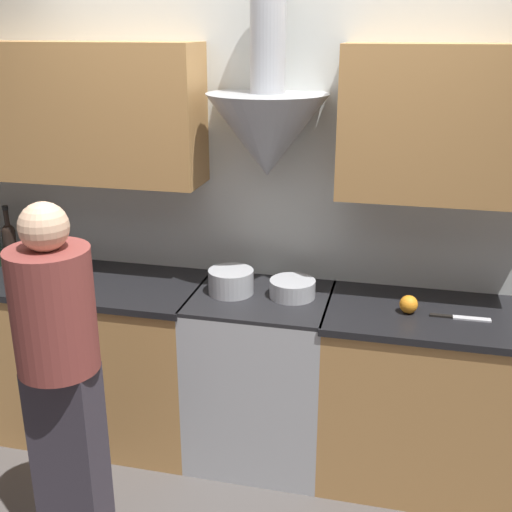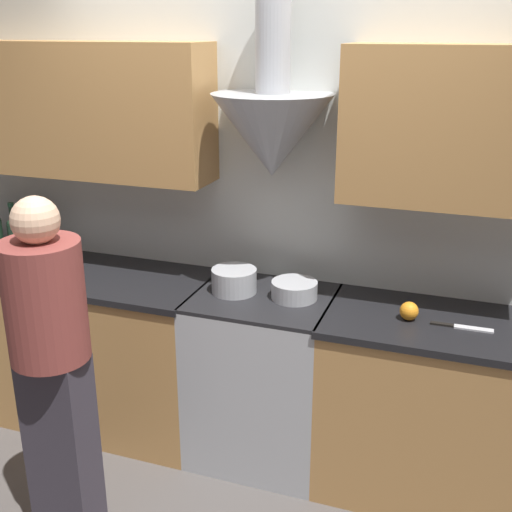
# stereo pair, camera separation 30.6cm
# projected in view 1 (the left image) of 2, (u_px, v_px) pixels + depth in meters

# --- Properties ---
(ground_plane) EXTENTS (12.00, 12.00, 0.00)m
(ground_plane) POSITION_uv_depth(u_px,v_px,m) (247.00, 486.00, 3.28)
(ground_plane) COLOR #4C4744
(wall_back) EXTENTS (8.40, 0.59, 2.60)m
(wall_back) POSITION_uv_depth(u_px,v_px,m) (252.00, 178.00, 3.33)
(wall_back) COLOR silver
(wall_back) RESTS_ON ground_plane
(counter_left) EXTENTS (1.62, 0.62, 0.93)m
(counter_left) POSITION_uv_depth(u_px,v_px,m) (64.00, 353.00, 3.65)
(counter_left) COLOR #B27F47
(counter_left) RESTS_ON ground_plane
(counter_right) EXTENTS (1.02, 0.62, 0.93)m
(counter_right) POSITION_uv_depth(u_px,v_px,m) (425.00, 397.00, 3.21)
(counter_right) COLOR #B27F47
(counter_right) RESTS_ON ground_plane
(stove_range) EXTENTS (0.70, 0.60, 0.93)m
(stove_range) POSITION_uv_depth(u_px,v_px,m) (260.00, 376.00, 3.40)
(stove_range) COLOR #A8AAAF
(stove_range) RESTS_ON ground_plane
(wine_bottle_4) EXTENTS (0.07, 0.07, 0.36)m
(wine_bottle_4) POSITION_uv_depth(u_px,v_px,m) (10.00, 243.00, 3.59)
(wine_bottle_4) COLOR black
(wine_bottle_4) RESTS_ON counter_left
(stock_pot) EXTENTS (0.23, 0.23, 0.12)m
(stock_pot) POSITION_uv_depth(u_px,v_px,m) (231.00, 281.00, 3.27)
(stock_pot) COLOR #A8AAAF
(stock_pot) RESTS_ON stove_range
(mixing_bowl) EXTENTS (0.23, 0.23, 0.09)m
(mixing_bowl) POSITION_uv_depth(u_px,v_px,m) (292.00, 288.00, 3.22)
(mixing_bowl) COLOR #A8AAAF
(mixing_bowl) RESTS_ON stove_range
(orange_fruit) EXTENTS (0.09, 0.09, 0.09)m
(orange_fruit) POSITION_uv_depth(u_px,v_px,m) (409.00, 304.00, 3.04)
(orange_fruit) COLOR orange
(orange_fruit) RESTS_ON counter_right
(chefs_knife) EXTENTS (0.28, 0.04, 0.01)m
(chefs_knife) POSITION_uv_depth(u_px,v_px,m) (461.00, 318.00, 2.99)
(chefs_knife) COLOR silver
(chefs_knife) RESTS_ON counter_right
(person_foreground_left) EXTENTS (0.33, 0.33, 1.61)m
(person_foreground_left) POSITION_uv_depth(u_px,v_px,m) (61.00, 374.00, 2.60)
(person_foreground_left) COLOR #38333D
(person_foreground_left) RESTS_ON ground_plane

